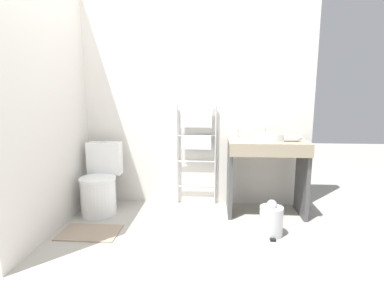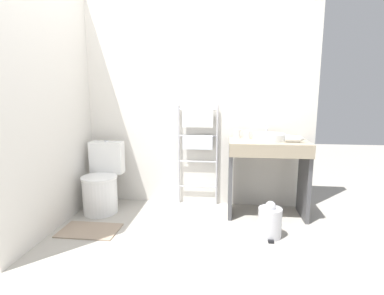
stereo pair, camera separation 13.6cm
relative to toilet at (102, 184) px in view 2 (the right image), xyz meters
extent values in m
plane|color=#A8A399|center=(1.01, -0.95, -0.31)|extent=(12.00, 12.00, 0.00)
cube|color=silver|center=(1.01, 0.43, 0.94)|extent=(2.77, 0.12, 2.49)
cube|color=silver|center=(-0.32, -0.29, 0.94)|extent=(0.12, 1.96, 2.49)
cylinder|color=white|center=(0.00, -0.06, -0.11)|extent=(0.38, 0.38, 0.40)
cylinder|color=white|center=(0.00, -0.06, 0.10)|extent=(0.39, 0.39, 0.02)
cube|color=white|center=(0.00, 0.18, 0.27)|extent=(0.38, 0.15, 0.37)
cylinder|color=silver|center=(0.00, 0.18, 0.47)|extent=(0.05, 0.05, 0.01)
cylinder|color=silver|center=(0.83, 0.34, 0.28)|extent=(0.02, 0.02, 1.19)
cylinder|color=silver|center=(1.28, 0.34, 0.28)|extent=(0.02, 0.02, 1.19)
cylinder|color=silver|center=(1.06, 0.34, -0.10)|extent=(0.45, 0.02, 0.02)
cylinder|color=silver|center=(1.06, 0.34, 0.21)|extent=(0.45, 0.02, 0.02)
cylinder|color=silver|center=(1.06, 0.34, 0.52)|extent=(0.45, 0.02, 0.02)
cylinder|color=silver|center=(1.06, 0.34, 0.83)|extent=(0.45, 0.02, 0.02)
cube|color=white|center=(1.06, 0.31, 0.73)|extent=(0.36, 0.04, 0.21)
cube|color=silver|center=(1.06, 0.31, 0.45)|extent=(0.35, 0.04, 0.16)
cube|color=gray|center=(1.84, 0.09, 0.50)|extent=(0.83, 0.51, 0.03)
cube|color=gray|center=(1.84, -0.16, 0.43)|extent=(0.83, 0.02, 0.10)
cube|color=#4C4C4F|center=(1.44, 0.09, 0.09)|extent=(0.04, 0.43, 0.79)
cube|color=#4C4C4F|center=(2.23, 0.09, 0.09)|extent=(0.04, 0.43, 0.79)
cylinder|color=white|center=(1.84, 0.11, 0.56)|extent=(0.33, 0.33, 0.07)
cylinder|color=silver|center=(1.84, 0.11, 0.59)|extent=(0.27, 0.27, 0.01)
cylinder|color=silver|center=(1.84, 0.30, 0.59)|extent=(0.02, 0.02, 0.14)
cylinder|color=silver|center=(1.84, 0.26, 0.64)|extent=(0.02, 0.09, 0.02)
cylinder|color=white|center=(1.51, 0.25, 0.57)|extent=(0.07, 0.07, 0.10)
cylinder|color=white|center=(1.61, 0.19, 0.56)|extent=(0.07, 0.07, 0.09)
cylinder|color=white|center=(2.07, 0.02, 0.55)|extent=(0.16, 0.07, 0.07)
cone|color=silver|center=(2.17, 0.02, 0.55)|extent=(0.05, 0.06, 0.06)
cube|color=white|center=(2.03, 0.11, 0.55)|extent=(0.04, 0.11, 0.05)
cylinder|color=silver|center=(1.81, -0.44, -0.17)|extent=(0.22, 0.22, 0.28)
sphere|color=silver|center=(1.81, -0.44, -0.01)|extent=(0.10, 0.10, 0.10)
cube|color=black|center=(1.81, -0.56, -0.30)|extent=(0.05, 0.04, 0.02)
cube|color=gray|center=(0.08, -0.53, -0.30)|extent=(0.56, 0.36, 0.01)
camera|label=1|loc=(1.26, -3.13, 1.01)|focal=28.00mm
camera|label=2|loc=(1.39, -3.12, 1.01)|focal=28.00mm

